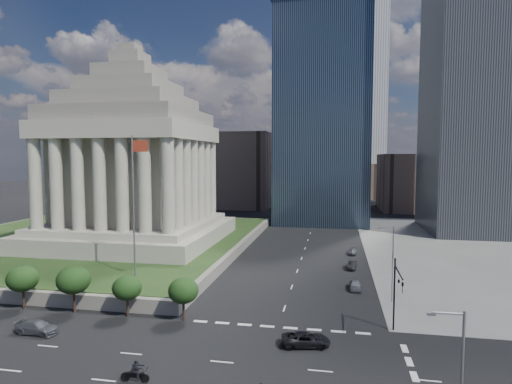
% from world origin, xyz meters
% --- Properties ---
extents(ground, '(500.00, 500.00, 0.00)m').
position_xyz_m(ground, '(0.00, 100.00, 0.00)').
color(ground, black).
rests_on(ground, ground).
extents(plaza_terrace, '(66.00, 70.00, 1.80)m').
position_xyz_m(plaza_terrace, '(-45.00, 50.00, 0.90)').
color(plaza_terrace, slate).
rests_on(plaza_terrace, ground).
extents(plaza_lawn, '(64.00, 68.00, 0.10)m').
position_xyz_m(plaza_lawn, '(-45.00, 50.00, 1.85)').
color(plaza_lawn, '#233A17').
rests_on(plaza_lawn, plaza_terrace).
extents(war_memorial, '(34.00, 34.00, 39.00)m').
position_xyz_m(war_memorial, '(-34.00, 48.00, 21.40)').
color(war_memorial, gray).
rests_on(war_memorial, plaza_lawn).
extents(flagpole, '(2.52, 0.24, 20.00)m').
position_xyz_m(flagpole, '(-21.83, 24.00, 13.11)').
color(flagpole, slate).
rests_on(flagpole, plaza_lawn).
extents(midrise_glass, '(26.00, 26.00, 60.00)m').
position_xyz_m(midrise_glass, '(2.00, 95.00, 30.00)').
color(midrise_glass, black).
rests_on(midrise_glass, ground).
extents(highrise_ne, '(26.00, 28.00, 100.00)m').
position_xyz_m(highrise_ne, '(42.00, 85.00, 50.00)').
color(highrise_ne, black).
rests_on(highrise_ne, ground).
extents(building_filler_ne, '(20.00, 30.00, 20.00)m').
position_xyz_m(building_filler_ne, '(32.00, 130.00, 10.00)').
color(building_filler_ne, brown).
rests_on(building_filler_ne, ground).
extents(building_filler_nw, '(24.00, 30.00, 28.00)m').
position_xyz_m(building_filler_nw, '(-30.00, 130.00, 14.00)').
color(building_filler_nw, brown).
rests_on(building_filler_nw, ground).
extents(traffic_signal_ne, '(0.30, 5.74, 8.00)m').
position_xyz_m(traffic_signal_ne, '(12.50, 13.70, 5.25)').
color(traffic_signal_ne, black).
rests_on(traffic_signal_ne, ground).
extents(street_lamp_south, '(2.13, 0.22, 10.00)m').
position_xyz_m(street_lamp_south, '(13.33, -6.00, 5.66)').
color(street_lamp_south, slate).
rests_on(street_lamp_south, ground).
extents(street_lamp_north, '(2.13, 0.22, 10.00)m').
position_xyz_m(street_lamp_north, '(13.33, 25.00, 5.66)').
color(street_lamp_north, slate).
rests_on(street_lamp_north, ground).
extents(pickup_truck, '(5.18, 3.05, 1.35)m').
position_xyz_m(pickup_truck, '(3.38, 9.77, 0.68)').
color(pickup_truck, black).
rests_on(pickup_truck, ground).
extents(suv_grey, '(2.20, 4.87, 1.38)m').
position_xyz_m(suv_grey, '(-25.12, 7.56, 0.69)').
color(suv_grey, '#4E4F54').
rests_on(suv_grey, ground).
extents(parked_sedan_near, '(3.88, 1.60, 1.32)m').
position_xyz_m(parked_sedan_near, '(9.00, 29.43, 0.66)').
color(parked_sedan_near, gray).
rests_on(parked_sedan_near, ground).
extents(parked_sedan_mid, '(1.68, 3.84, 1.23)m').
position_xyz_m(parked_sedan_mid, '(9.00, 40.98, 0.61)').
color(parked_sedan_mid, black).
rests_on(parked_sedan_mid, ground).
extents(parked_sedan_far, '(1.93, 3.91, 1.28)m').
position_xyz_m(parked_sedan_far, '(9.48, 52.21, 0.64)').
color(parked_sedan_far, slate).
rests_on(parked_sedan_far, ground).
extents(motorcycle_trail, '(2.56, 0.83, 1.88)m').
position_xyz_m(motorcycle_trail, '(-10.25, 0.26, 0.94)').
color(motorcycle_trail, black).
rests_on(motorcycle_trail, ground).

